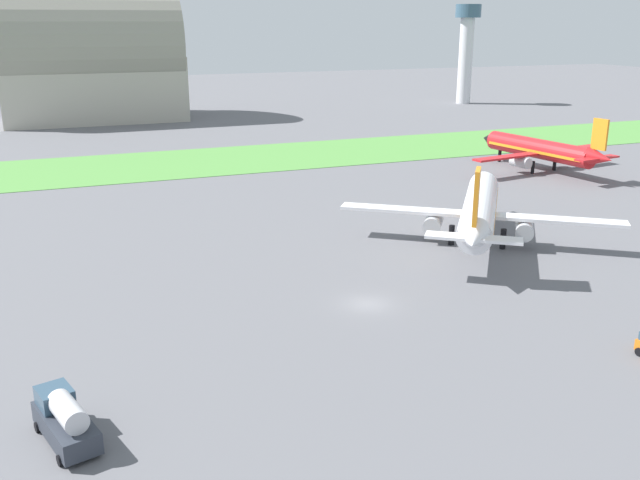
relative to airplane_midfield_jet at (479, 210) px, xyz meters
The scene contains 7 objects.
ground_plane 23.93m from the airplane_midfield_jet, 149.04° to the right, with size 600.00×600.00×0.00m, color slate.
grass_taxiway_strip 66.35m from the airplane_midfield_jet, 107.76° to the left, with size 360.00×28.00×0.08m, color #549342.
airplane_midfield_jet is the anchor object (origin of this frame).
airplane_parked_jet_far 47.51m from the airplane_midfield_jet, 43.17° to the left, with size 30.05×29.59×10.65m.
fuel_truck_midfield 54.21m from the airplane_midfield_jet, 151.79° to the right, with size 4.07×6.91×3.29m.
hangar_distant 137.68m from the airplane_midfield_jet, 103.97° to the left, with size 45.62×31.15×35.07m.
control_tower 153.71m from the airplane_midfield_jet, 58.07° to the left, with size 8.00×8.00×30.59m.
Camera 1 is at (-26.78, -55.60, 25.60)m, focal length 39.41 mm.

